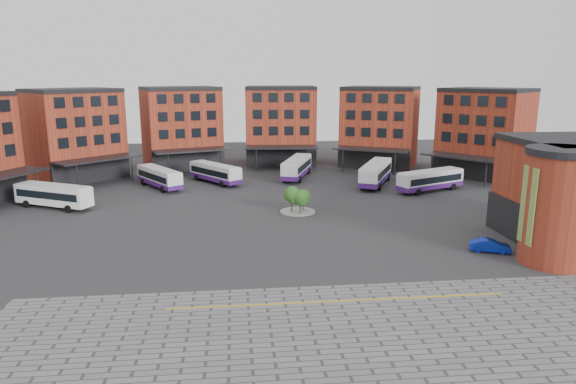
{
  "coord_description": "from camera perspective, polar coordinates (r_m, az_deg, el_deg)",
  "views": [
    {
      "loc": [
        -5.7,
        -49.55,
        16.95
      ],
      "look_at": [
        0.16,
        5.98,
        4.0
      ],
      "focal_mm": 32.0,
      "sensor_mm": 36.0,
      "label": 1
    }
  ],
  "objects": [
    {
      "name": "bus_a",
      "position": [
        72.36,
        -24.62,
        -0.23
      ],
      "size": [
        10.73,
        7.13,
        3.05
      ],
      "rotation": [
        0.0,
        0.0,
        1.09
      ],
      "color": "white",
      "rests_on": "ground"
    },
    {
      "name": "bus_b",
      "position": [
        79.94,
        -14.11,
        1.6
      ],
      "size": [
        7.87,
        10.23,
        2.99
      ],
      "rotation": [
        0.0,
        0.0,
        0.58
      ],
      "color": "white",
      "rests_on": "ground"
    },
    {
      "name": "paving_zone",
      "position": [
        33.25,
        8.66,
        -17.74
      ],
      "size": [
        50.0,
        22.0,
        0.02
      ],
      "primitive_type": "cube",
      "color": "slate",
      "rests_on": "ground"
    },
    {
      "name": "bus_f",
      "position": [
        78.03,
        15.54,
        1.29
      ],
      "size": [
        11.12,
        6.85,
        3.11
      ],
      "rotation": [
        0.0,
        0.0,
        -1.15
      ],
      "color": "silver",
      "rests_on": "ground"
    },
    {
      "name": "ground",
      "position": [
        52.68,
        0.51,
        -5.71
      ],
      "size": [
        160.0,
        160.0,
        0.0
      ],
      "primitive_type": "plane",
      "color": "#28282B",
      "rests_on": "ground"
    },
    {
      "name": "yellow_line",
      "position": [
        40.12,
        5.74,
        -11.96
      ],
      "size": [
        26.0,
        0.15,
        0.02
      ],
      "primitive_type": "cube",
      "color": "gold",
      "rests_on": "paving_zone"
    },
    {
      "name": "blue_car",
      "position": [
        53.75,
        21.54,
        -5.56
      ],
      "size": [
        4.05,
        2.56,
        1.26
      ],
      "primitive_type": "imported",
      "rotation": [
        0.0,
        0.0,
        1.22
      ],
      "color": "#0C229D",
      "rests_on": "ground"
    },
    {
      "name": "tree_island",
      "position": [
        63.46,
        1.14,
        -0.68
      ],
      "size": [
        4.4,
        4.4,
        3.43
      ],
      "color": "gray",
      "rests_on": "ground"
    },
    {
      "name": "bus_e",
      "position": [
        80.73,
        9.72,
        2.11
      ],
      "size": [
        8.0,
        12.27,
        3.47
      ],
      "rotation": [
        0.0,
        0.0,
        -0.46
      ],
      "color": "white",
      "rests_on": "ground"
    },
    {
      "name": "bus_d",
      "position": [
        84.91,
        0.99,
        2.77
      ],
      "size": [
        6.42,
        11.96,
        3.3
      ],
      "rotation": [
        0.0,
        0.0,
        -0.34
      ],
      "color": "silver",
      "rests_on": "ground"
    },
    {
      "name": "main_building",
      "position": [
        88.34,
        -5.42,
        6.68
      ],
      "size": [
        94.14,
        42.48,
        14.6
      ],
      "color": "#963420",
      "rests_on": "ground"
    },
    {
      "name": "bus_c",
      "position": [
        81.77,
        -8.1,
        2.13
      ],
      "size": [
        8.47,
        10.01,
        3.02
      ],
      "rotation": [
        0.0,
        0.0,
        0.65
      ],
      "color": "white",
      "rests_on": "ground"
    }
  ]
}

